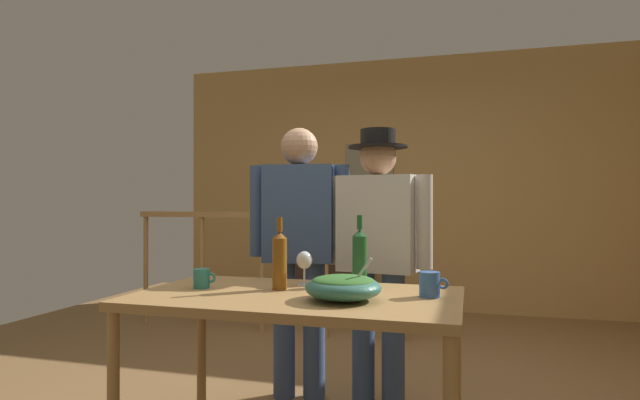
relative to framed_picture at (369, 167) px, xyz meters
The scene contains 14 objects.
back_wall 0.51m from the framed_picture, ahead, with size 5.29×0.10×2.72m, color tan.
framed_picture is the anchor object (origin of this frame).
stair_railing 1.60m from the framed_picture, 101.97° to the right, with size 2.48×0.10×1.12m.
tv_console 1.37m from the framed_picture, 142.90° to the right, with size 0.90×0.40×0.51m, color #38281E.
flat_screen_tv 0.95m from the framed_picture, 140.08° to the right, with size 0.49×0.12×0.37m.
serving_table 3.57m from the framed_picture, 84.68° to the right, with size 1.43×0.81×0.76m.
salad_bowl 3.66m from the framed_picture, 81.09° to the right, with size 0.32×0.32×0.18m.
wine_glass 3.30m from the framed_picture, 85.01° to the right, with size 0.08×0.08×0.17m.
wine_bottle_amber 3.44m from the framed_picture, 86.45° to the right, with size 0.07×0.07×0.34m.
wine_bottle_green 3.25m from the framed_picture, 80.22° to the right, with size 0.07×0.07×0.34m.
mug_blue 3.57m from the framed_picture, 75.11° to the right, with size 0.12×0.09×0.11m.
mug_teal 3.52m from the framed_picture, 92.64° to the right, with size 0.11×0.08×0.09m.
person_standing_left 2.77m from the framed_picture, 88.21° to the right, with size 0.59×0.28×1.60m.
person_standing_right 2.83m from the framed_picture, 78.35° to the right, with size 0.62×0.34×1.58m.
Camera 1 is at (0.59, -2.89, 1.17)m, focal length 29.17 mm.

